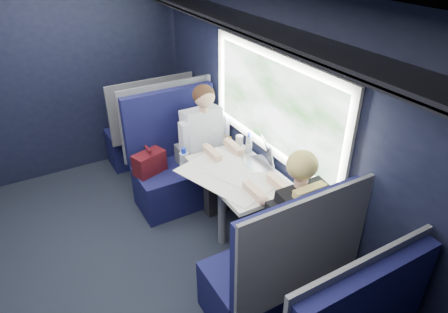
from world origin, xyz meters
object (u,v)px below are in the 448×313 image
seat_bay_far (276,271)px  seat_row_front (149,132)px  woman (292,215)px  cup (239,140)px  table (237,180)px  man (207,141)px  seat_bay_near (179,165)px  laptop (262,158)px  bottle_small (249,144)px

seat_bay_far → seat_row_front: bearing=90.0°
woman → cup: 1.17m
table → man: size_ratio=0.76×
seat_bay_near → seat_row_front: 0.92m
seat_row_front → laptop: (0.47, -1.77, 0.39)m
seat_row_front → cup: (0.48, -1.36, 0.38)m
seat_row_front → cup: 1.49m
seat_bay_far → man: size_ratio=0.95×
seat_bay_far → man: (0.25, 1.57, 0.30)m
laptop → bottle_small: (0.01, 0.24, 0.03)m
man → woman: size_ratio=1.00×
bottle_small → seat_bay_far: bearing=-112.8°
man → bottle_small: 0.50m
table → cup: bearing=55.9°
man → seat_bay_near: bearing=146.6°
seat_bay_far → seat_row_front: size_ratio=1.09×
table → woman: (0.07, -0.71, 0.06)m
table → cup: cup is taller
seat_bay_far → bottle_small: 1.31m
cup → seat_row_front: bearing=109.5°
table → seat_row_front: size_ratio=0.86×
seat_bay_far → laptop: bearing=62.7°
seat_bay_near → man: man is taller
laptop → bottle_small: 0.24m
woman → cup: woman is taller
laptop → bottle_small: bearing=86.8°
table → seat_bay_near: size_ratio=0.79×
seat_bay_near → man: (0.26, -0.17, 0.30)m
table → bottle_small: (0.30, 0.27, 0.17)m
man → woman: bearing=-90.0°
cup → bottle_small: bearing=-90.0°
woman → seat_bay_near: bearing=99.4°
man → woman: 1.41m
bottle_small → seat_row_front: bearing=107.4°
table → seat_bay_near: 0.93m
table → seat_bay_far: seat_bay_far is taller
seat_bay_near → bottle_small: bearing=-50.9°
man → laptop: (0.22, -0.67, 0.08)m
cup → seat_bay_far: bearing=-110.1°
table → bottle_small: size_ratio=4.75×
table → man: man is taller
seat_bay_far → bottle_small: bearing=67.2°
table → seat_row_front: 1.82m
seat_bay_far → man: man is taller
seat_bay_far → laptop: (0.47, 0.90, 0.39)m
seat_bay_near → seat_row_front: (0.01, 0.92, -0.01)m
seat_bay_far → woman: woman is taller
table → woman: bearing=-84.5°
man → cup: 0.35m
man → table: bearing=-95.5°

